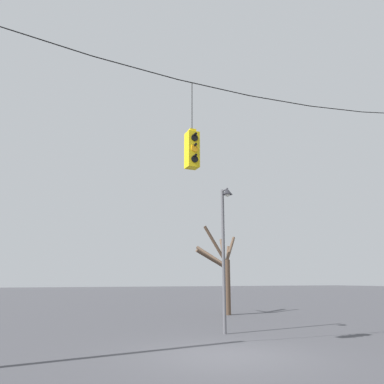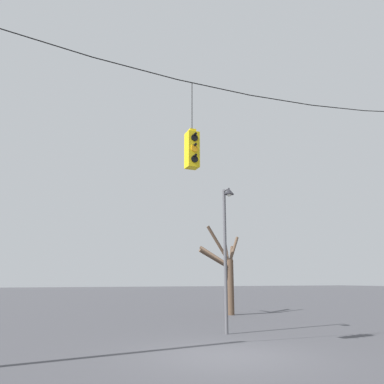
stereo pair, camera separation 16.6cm
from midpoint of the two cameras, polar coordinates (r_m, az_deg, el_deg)
ground_plane at (r=10.21m, az=4.72°, el=-23.60°), size 200.00×200.00×0.00m
span_wire at (r=11.96m, az=3.11°, el=16.60°), size 17.11×0.03×0.77m
traffic_light_over_intersection at (r=10.67m, az=-0.45°, el=6.50°), size 0.34×0.58×2.63m
street_lamp at (r=13.85m, az=4.67°, el=-6.78°), size 0.37×0.65×5.19m
bare_tree at (r=21.44m, az=4.63°, el=-11.87°), size 3.19×2.05×4.81m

